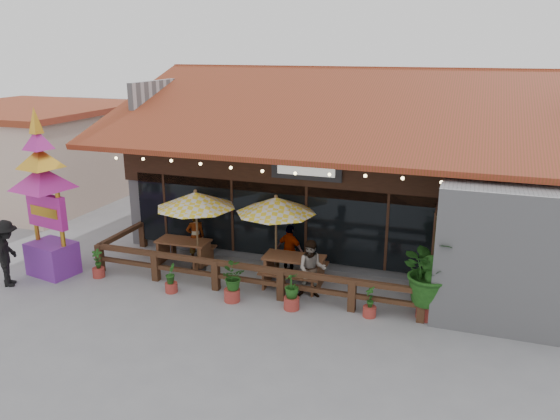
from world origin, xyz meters
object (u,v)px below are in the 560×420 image
at_px(picnic_table_left, 184,248).
at_px(tropical_plant, 431,272).
at_px(picnic_table_right, 294,265).
at_px(umbrella_right, 276,205).
at_px(umbrella_left, 196,200).
at_px(thai_sign_tower, 43,183).
at_px(pedestrian, 7,253).

height_order(picnic_table_left, tropical_plant, tropical_plant).
bearing_deg(picnic_table_right, umbrella_right, 152.21).
distance_m(umbrella_right, tropical_plant, 4.92).
bearing_deg(umbrella_left, thai_sign_tower, -156.71).
distance_m(picnic_table_right, thai_sign_tower, 7.85).
height_order(umbrella_right, pedestrian, umbrella_right).
bearing_deg(picnic_table_left, tropical_plant, -8.49).
height_order(tropical_plant, pedestrian, tropical_plant).
height_order(umbrella_left, tropical_plant, umbrella_left).
distance_m(umbrella_right, pedestrian, 7.99).
xyz_separation_m(tropical_plant, pedestrian, (-11.85, -1.98, -0.29)).
xyz_separation_m(picnic_table_right, tropical_plant, (3.95, -0.90, 0.71)).
distance_m(picnic_table_right, tropical_plant, 4.11).
relative_size(umbrella_left, picnic_table_right, 1.53).
distance_m(picnic_table_left, pedestrian, 5.15).
bearing_deg(picnic_table_left, picnic_table_right, -3.91).
xyz_separation_m(picnic_table_left, picnic_table_right, (3.84, -0.26, 0.03)).
bearing_deg(tropical_plant, umbrella_right, 164.73).
height_order(umbrella_right, thai_sign_tower, thai_sign_tower).
bearing_deg(umbrella_left, umbrella_right, 8.93).
bearing_deg(pedestrian, picnic_table_right, -102.42).
height_order(umbrella_right, picnic_table_right, umbrella_right).
distance_m(tropical_plant, pedestrian, 12.02).
relative_size(picnic_table_right, pedestrian, 0.93).
xyz_separation_m(umbrella_left, pedestrian, (-4.73, -2.86, -1.30)).
relative_size(picnic_table_left, tropical_plant, 0.78).
xyz_separation_m(thai_sign_tower, tropical_plant, (11.23, 0.88, -1.63)).
bearing_deg(thai_sign_tower, picnic_table_left, 30.77).
bearing_deg(pedestrian, thai_sign_tower, -62.03).
bearing_deg(tropical_plant, picnic_table_right, 167.17).
distance_m(picnic_table_left, picnic_table_right, 3.85).
bearing_deg(thai_sign_tower, picnic_table_right, 13.78).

